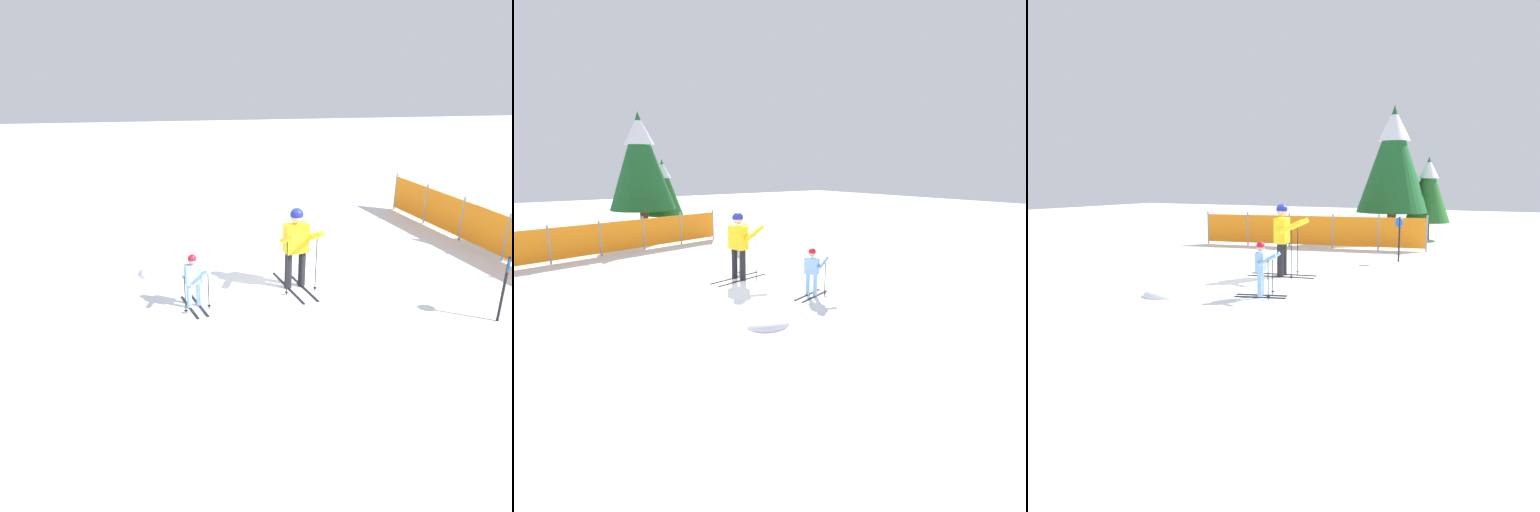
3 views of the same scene
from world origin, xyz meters
The scene contains 8 objects.
ground_plane centered at (0.00, 0.00, 0.00)m, with size 60.00×60.00×0.00m, color white.
skier_adult centered at (0.27, 0.27, 1.03)m, with size 1.65×0.82×1.71m.
skier_child centered at (0.86, -1.83, 0.63)m, with size 1.04×0.58×1.08m.
safety_fence centered at (-1.19, 5.30, 0.58)m, with size 7.47×1.42×1.16m.
conifer_far centered at (1.86, 9.46, 1.95)m, with size 1.70×1.70×3.15m.
conifer_near centered at (0.68, 8.71, 3.10)m, with size 2.70×2.70×5.01m.
trail_marker centered at (2.20, 3.61, 0.78)m, with size 0.25×0.17×1.26m.
snow_mound centered at (-0.90, -2.63, 0.00)m, with size 0.84×0.71×0.34m, color white.
Camera 2 is at (-4.81, -8.17, 2.77)m, focal length 28.00 mm.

